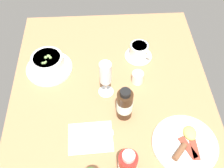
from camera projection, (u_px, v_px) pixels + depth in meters
ground_plane at (112, 101)px, 112.52cm from camera, size 110.00×84.00×3.00cm
porridge_bowl at (48, 64)px, 118.51cm from camera, size 20.36×20.36×8.48cm
cutlery_setting at (92, 137)px, 100.46cm from camera, size 13.39×17.09×0.90cm
coffee_cup at (139, 51)px, 123.74cm from camera, size 12.45×12.45×7.02cm
creamer_jug at (138, 77)px, 114.93cm from camera, size 4.82×5.83×5.94cm
wine_glass at (106, 75)px, 105.01cm from camera, size 6.32×6.32×17.10cm
sauce_bottle_red at (128, 165)px, 87.49cm from camera, size 6.30×6.30×14.50cm
sauce_bottle_brown at (125, 104)px, 101.49cm from camera, size 6.14×6.14×15.33cm
breakfast_plate at (185, 144)px, 98.14cm from camera, size 23.85×23.85×3.70cm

